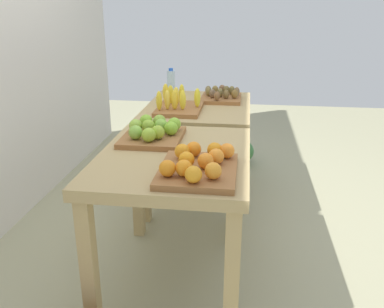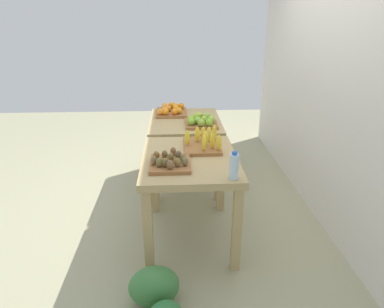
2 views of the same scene
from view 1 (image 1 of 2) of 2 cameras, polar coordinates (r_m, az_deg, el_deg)
The scene contains 9 objects.
ground_plane at distance 3.07m, azimuth -0.40°, elevation -10.31°, with size 8.00×8.00×0.00m, color #9D9A78.
display_table_left at distance 2.27m, azimuth -2.39°, elevation -2.71°, with size 1.04×0.80×0.79m.
display_table_right at distance 3.32m, azimuth 0.91°, elevation 4.78°, with size 1.04×0.80×0.79m.
orange_bin at distance 1.95m, azimuth 0.88°, elevation -1.53°, with size 0.44×0.36×0.11m.
apple_bin at distance 2.45m, azimuth -5.32°, elevation 3.08°, with size 0.40×0.34×0.11m.
banana_crate at distance 3.09m, azimuth -1.98°, elevation 6.82°, with size 0.44×0.33×0.17m.
kiwi_bin at distance 3.44m, azimuth 4.04°, elevation 7.97°, with size 0.36×0.32×0.10m.
water_bottle at distance 3.74m, azimuth -2.89°, elevation 9.94°, with size 0.07×0.07×0.21m.
watermelon_pile at distance 4.33m, azimuth 5.67°, elevation 0.90°, with size 0.66×0.44×0.28m.
Camera 1 is at (-2.61, -0.37, 1.56)m, focal length 38.92 mm.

